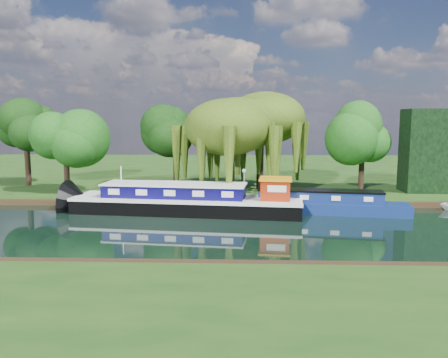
{
  "coord_description": "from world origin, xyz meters",
  "views": [
    {
      "loc": [
        0.03,
        -28.88,
        7.28
      ],
      "look_at": [
        -1.14,
        4.86,
        2.8
      ],
      "focal_mm": 35.0,
      "sensor_mm": 36.0,
      "label": 1
    }
  ],
  "objects": [
    {
      "name": "dutch_barge",
      "position": [
        -3.99,
        5.34,
        0.95
      ],
      "size": [
        18.56,
        6.06,
        3.85
      ],
      "rotation": [
        0.0,
        0.0,
        -0.11
      ],
      "color": "black",
      "rests_on": "ground"
    },
    {
      "name": "mooring_posts",
      "position": [
        -0.5,
        8.4,
        0.95
      ],
      "size": [
        19.16,
        0.16,
        1.0
      ],
      "color": "silver",
      "rests_on": "far_bank"
    },
    {
      "name": "willow_right",
      "position": [
        2.14,
        14.87,
        6.93
      ],
      "size": [
        7.29,
        7.29,
        8.88
      ],
      "color": "black",
      "rests_on": "far_bank"
    },
    {
      "name": "reeds_near",
      "position": [
        6.87,
        -7.57,
        0.55
      ],
      "size": [
        33.7,
        1.5,
        1.1
      ],
      "color": "#244F15",
      "rests_on": "ground"
    },
    {
      "name": "tree_far_right",
      "position": [
        12.16,
        14.51,
        5.65
      ],
      "size": [
        4.61,
        4.61,
        7.55
      ],
      "color": "black",
      "rests_on": "far_bank"
    },
    {
      "name": "far_bank",
      "position": [
        0.0,
        34.0,
        0.23
      ],
      "size": [
        120.0,
        52.0,
        0.45
      ],
      "primitive_type": "cube",
      "color": "#173A0F",
      "rests_on": "ground"
    },
    {
      "name": "ground",
      "position": [
        0.0,
        0.0,
        0.0
      ],
      "size": [
        120.0,
        120.0,
        0.0
      ],
      "primitive_type": "plane",
      "color": "black"
    },
    {
      "name": "red_dinghy",
      "position": [
        -8.19,
        5.72,
        0.0
      ],
      "size": [
        3.91,
        3.07,
        0.74
      ],
      "primitive_type": "imported",
      "rotation": [
        0.0,
        0.0,
        1.41
      ],
      "color": "maroon",
      "rests_on": "ground"
    },
    {
      "name": "tree_far_left",
      "position": [
        -16.32,
        11.65,
        5.72
      ],
      "size": [
        4.77,
        4.77,
        7.69
      ],
      "color": "black",
      "rests_on": "far_bank"
    },
    {
      "name": "willow_left",
      "position": [
        -0.73,
        10.98,
        6.61
      ],
      "size": [
        7.08,
        7.08,
        8.49
      ],
      "color": "black",
      "rests_on": "far_bank"
    },
    {
      "name": "lamppost",
      "position": [
        0.5,
        10.5,
        2.42
      ],
      "size": [
        0.36,
        0.36,
        2.56
      ],
      "color": "silver",
      "rests_on": "far_bank"
    },
    {
      "name": "tree_far_back",
      "position": [
        -22.61,
        16.86,
        6.25
      ],
      "size": [
        4.94,
        4.94,
        8.3
      ],
      "color": "black",
      "rests_on": "far_bank"
    },
    {
      "name": "tree_far_mid",
      "position": [
        -6.65,
        16.65,
        5.83
      ],
      "size": [
        4.77,
        4.77,
        7.8
      ],
      "color": "black",
      "rests_on": "far_bank"
    },
    {
      "name": "narrowboat",
      "position": [
        6.46,
        5.64,
        0.72
      ],
      "size": [
        13.96,
        4.25,
        2.01
      ],
      "rotation": [
        0.0,
        0.0,
        -0.14
      ],
      "color": "navy",
      "rests_on": "ground"
    },
    {
      "name": "conifer_hedge",
      "position": [
        19.0,
        14.0,
        4.45
      ],
      "size": [
        6.0,
        3.0,
        8.0
      ],
      "primitive_type": "cube",
      "color": "black",
      "rests_on": "far_bank"
    }
  ]
}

